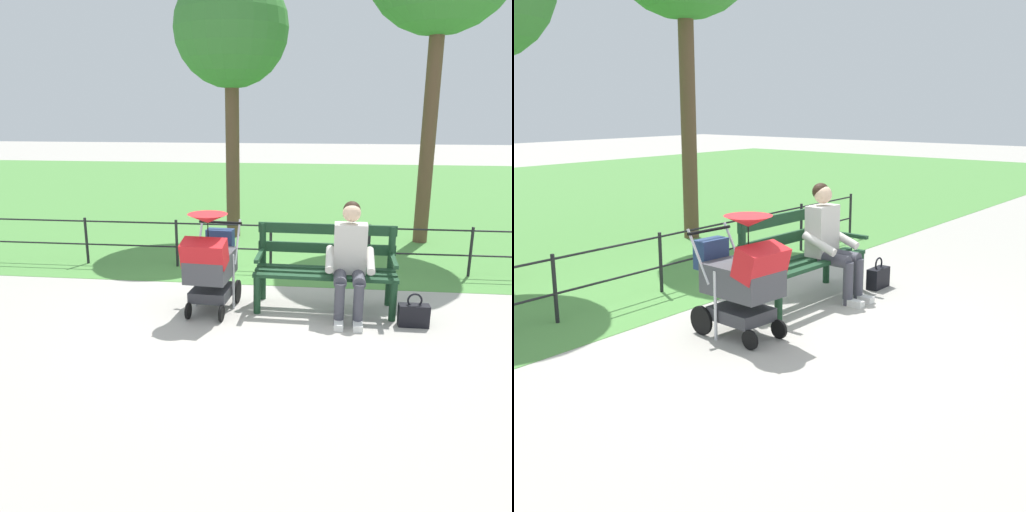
% 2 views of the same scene
% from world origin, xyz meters
% --- Properties ---
extents(ground_plane, '(60.00, 60.00, 0.00)m').
position_xyz_m(ground_plane, '(0.00, 0.00, 0.00)').
color(ground_plane, '#ADA89E').
extents(park_bench, '(1.61, 0.64, 0.96)m').
position_xyz_m(park_bench, '(-0.76, -0.12, 0.53)').
color(park_bench, '#193D23').
rests_on(park_bench, ground).
extents(person_on_bench, '(0.54, 0.74, 1.28)m').
position_xyz_m(person_on_bench, '(-1.02, 0.11, 0.68)').
color(person_on_bench, '#42424C').
rests_on(person_on_bench, ground).
extents(stroller, '(0.57, 0.92, 1.15)m').
position_xyz_m(stroller, '(0.53, 0.17, 0.59)').
color(stroller, black).
rests_on(stroller, ground).
extents(handbag, '(0.32, 0.14, 0.37)m').
position_xyz_m(handbag, '(-1.70, 0.35, 0.13)').
color(handbag, black).
rests_on(handbag, ground).
extents(park_fence, '(8.28, 0.04, 0.70)m').
position_xyz_m(park_fence, '(-0.28, -1.52, 0.42)').
color(park_fence, black).
rests_on(park_fence, ground).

